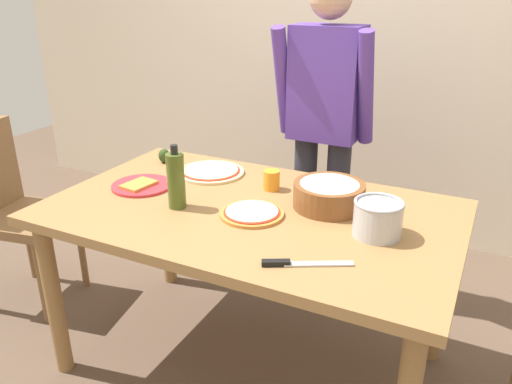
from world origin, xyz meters
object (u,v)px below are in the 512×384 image
(chair_wooden_left, at_px, (12,205))
(cup_orange, at_px, (272,180))
(pizza_cooked_on_tray, at_px, (252,213))
(person_cook, at_px, (324,121))
(popcorn_bowl, at_px, (329,193))
(pizza_raw_on_board, at_px, (211,172))
(plate_with_slice, at_px, (141,185))
(avocado, at_px, (164,156))
(chef_knife, at_px, (296,263))
(dining_table, at_px, (250,229))
(olive_oil_bottle, at_px, (176,180))
(steel_pot, at_px, (378,218))

(chair_wooden_left, xyz_separation_m, cup_orange, (1.31, 0.28, 0.26))
(pizza_cooked_on_tray, bearing_deg, person_cook, 90.33)
(popcorn_bowl, bearing_deg, cup_orange, 166.24)
(chair_wooden_left, distance_m, pizza_raw_on_board, 1.06)
(person_cook, distance_m, cup_orange, 0.56)
(popcorn_bowl, bearing_deg, pizza_cooked_on_tray, -139.26)
(pizza_cooked_on_tray, xyz_separation_m, plate_with_slice, (-0.56, 0.04, -0.00))
(plate_with_slice, height_order, avocado, avocado)
(chair_wooden_left, xyz_separation_m, pizza_cooked_on_tray, (1.36, 0.01, 0.23))
(popcorn_bowl, relative_size, chef_knife, 1.04)
(dining_table, height_order, chair_wooden_left, chair_wooden_left)
(person_cook, bearing_deg, popcorn_bowl, -68.48)
(pizza_cooked_on_tray, height_order, plate_with_slice, plate_with_slice)
(olive_oil_bottle, distance_m, steel_pot, 0.77)
(popcorn_bowl, height_order, chef_knife, popcorn_bowl)
(dining_table, relative_size, pizza_raw_on_board, 5.16)
(cup_orange, xyz_separation_m, chef_knife, (0.33, -0.54, -0.04))
(person_cook, xyz_separation_m, steel_pot, (0.47, -0.76, -0.11))
(plate_with_slice, bearing_deg, chef_knife, -20.13)
(person_cook, bearing_deg, cup_orange, -94.11)
(pizza_raw_on_board, bearing_deg, chair_wooden_left, -161.00)
(chair_wooden_left, distance_m, cup_orange, 1.37)
(popcorn_bowl, distance_m, avocado, 0.91)
(dining_table, height_order, pizza_cooked_on_tray, pizza_cooked_on_tray)
(pizza_cooked_on_tray, xyz_separation_m, popcorn_bowl, (0.24, 0.20, 0.05))
(dining_table, distance_m, plate_with_slice, 0.53)
(person_cook, bearing_deg, plate_with_slice, -125.89)
(pizza_raw_on_board, relative_size, popcorn_bowl, 1.11)
(plate_with_slice, bearing_deg, pizza_cooked_on_tray, -4.51)
(cup_orange, bearing_deg, olive_oil_bottle, -127.51)
(pizza_cooked_on_tray, distance_m, cup_orange, 0.28)
(person_cook, height_order, chair_wooden_left, person_cook)
(popcorn_bowl, height_order, avocado, popcorn_bowl)
(chair_wooden_left, height_order, plate_with_slice, chair_wooden_left)
(chair_wooden_left, bearing_deg, pizza_raw_on_board, 19.00)
(pizza_raw_on_board, relative_size, chef_knife, 1.15)
(chef_knife, bearing_deg, avocado, 146.84)
(cup_orange, bearing_deg, pizza_cooked_on_tray, -80.88)
(chef_knife, bearing_deg, popcorn_bowl, 96.63)
(pizza_raw_on_board, height_order, cup_orange, cup_orange)
(plate_with_slice, bearing_deg, person_cook, 54.11)
(plate_with_slice, relative_size, chef_knife, 0.97)
(pizza_cooked_on_tray, relative_size, steel_pot, 1.41)
(plate_with_slice, xyz_separation_m, steel_pot, (1.03, 0.01, 0.06))
(pizza_cooked_on_tray, bearing_deg, steel_pot, 6.07)
(steel_pot, bearing_deg, dining_table, 179.17)
(chef_knife, bearing_deg, pizza_cooked_on_tray, 137.33)
(steel_pot, bearing_deg, olive_oil_bottle, -171.77)
(chair_wooden_left, xyz_separation_m, chef_knife, (1.65, -0.25, 0.23))
(cup_orange, bearing_deg, steel_pot, -23.59)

